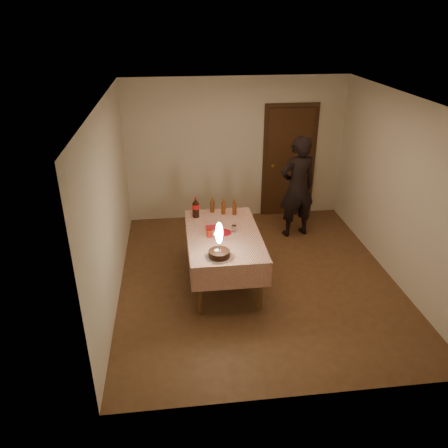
{
  "coord_description": "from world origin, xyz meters",
  "views": [
    {
      "loc": [
        -1.15,
        -5.4,
        3.58
      ],
      "look_at": [
        -0.5,
        -0.06,
        0.95
      ],
      "focal_mm": 35.0,
      "sensor_mm": 36.0,
      "label": 1
    }
  ],
  "objects": [
    {
      "name": "photographer",
      "position": [
        0.92,
        1.33,
        0.89
      ],
      "size": [
        0.73,
        0.56,
        1.78
      ],
      "color": "black",
      "rests_on": "ground"
    },
    {
      "name": "napkin_stack",
      "position": [
        -0.66,
        0.17,
        0.78
      ],
      "size": [
        0.15,
        0.15,
        0.02
      ],
      "primitive_type": "cube",
      "color": "red",
      "rests_on": "dining_table"
    },
    {
      "name": "dining_table",
      "position": [
        -0.5,
        -0.01,
        0.67
      ],
      "size": [
        1.02,
        1.72,
        0.77
      ],
      "color": "brown",
      "rests_on": "ground"
    },
    {
      "name": "room_shell",
      "position": [
        0.03,
        0.08,
        1.65
      ],
      "size": [
        4.04,
        4.54,
        2.62
      ],
      "color": "beige",
      "rests_on": "ground"
    },
    {
      "name": "amber_bottle_mid",
      "position": [
        -0.42,
        0.65,
        0.89
      ],
      "size": [
        0.06,
        0.06,
        0.25
      ],
      "color": "#592A0F",
      "rests_on": "dining_table"
    },
    {
      "name": "ground",
      "position": [
        0.0,
        0.0,
        0.0
      ],
      "size": [
        4.0,
        4.5,
        0.01
      ],
      "primitive_type": "cube",
      "color": "brown",
      "rests_on": "ground"
    },
    {
      "name": "red_cup",
      "position": [
        -0.7,
        -0.07,
        0.82
      ],
      "size": [
        0.08,
        0.08,
        0.1
      ],
      "primitive_type": "cylinder",
      "color": "#AB1D0B",
      "rests_on": "dining_table"
    },
    {
      "name": "amber_bottle_left",
      "position": [
        -0.59,
        0.74,
        0.89
      ],
      "size": [
        0.06,
        0.06,
        0.25
      ],
      "color": "#592A0F",
      "rests_on": "dining_table"
    },
    {
      "name": "cola_bottle",
      "position": [
        -0.85,
        0.59,
        0.93
      ],
      "size": [
        0.1,
        0.1,
        0.32
      ],
      "color": "black",
      "rests_on": "dining_table"
    },
    {
      "name": "clear_cup",
      "position": [
        -0.35,
        0.04,
        0.82
      ],
      "size": [
        0.07,
        0.07,
        0.09
      ],
      "primitive_type": "cylinder",
      "color": "white",
      "rests_on": "dining_table"
    },
    {
      "name": "amber_bottle_right",
      "position": [
        -0.26,
        0.61,
        0.89
      ],
      "size": [
        0.06,
        0.06,
        0.25
      ],
      "color": "#592A0F",
      "rests_on": "dining_table"
    },
    {
      "name": "red_plate",
      "position": [
        -0.49,
        0.02,
        0.78
      ],
      "size": [
        0.22,
        0.22,
        0.01
      ],
      "primitive_type": "cylinder",
      "color": "red",
      "rests_on": "dining_table"
    },
    {
      "name": "birthday_cake",
      "position": [
        -0.63,
        -0.64,
        0.89
      ],
      "size": [
        0.34,
        0.34,
        0.48
      ],
      "color": "white",
      "rests_on": "dining_table"
    }
  ]
}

